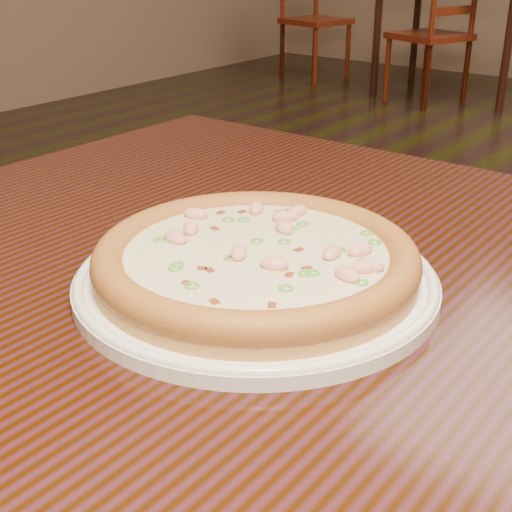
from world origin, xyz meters
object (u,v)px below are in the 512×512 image
Objects in this scene: chair_a at (311,19)px; pizza at (256,259)px; hero_table at (400,406)px; plate at (256,279)px; chair_b at (436,36)px.

pizza is at bearing -57.33° from chair_a.
chair_a is at bearing 122.67° from pizza.
chair_a reaches higher than hero_table.
plate is 0.02m from pizza.
hero_table is 1.26× the size of chair_b.
plate is 0.33× the size of chair_a.
hero_table is 3.88× the size of plate.
chair_a is at bearing 124.08° from hero_table.
pizza is at bearing 76.06° from plate.
hero_table is at bearing 22.48° from pizza.
hero_table is 4.35× the size of pizza.
hero_table is 5.23m from chair_a.
hero_table is at bearing 22.62° from plate.
chair_b reaches higher than hero_table.
pizza reaches higher than hero_table.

